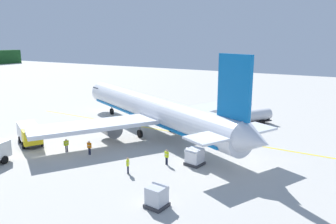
{
  "coord_description": "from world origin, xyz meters",
  "views": [
    {
      "loc": [
        -9.85,
        -8.98,
        13.32
      ],
      "look_at": [
        29.39,
        14.47,
        3.03
      ],
      "focal_mm": 34.75,
      "sensor_mm": 36.0,
      "label": 1
    }
  ],
  "objects_px": {
    "service_truck_baggage": "(29,133)",
    "crew_supervisor": "(167,156)",
    "service_truck_fuel": "(253,116)",
    "cargo_container_mid": "(194,157)",
    "crew_loader_left": "(89,147)",
    "crew_loader_right": "(128,164)",
    "cargo_container_near": "(157,197)",
    "cargo_container_far": "(212,125)",
    "crew_marshaller": "(66,144)",
    "airliner_foreground": "(152,110)"
  },
  "relations": [
    {
      "from": "airliner_foreground",
      "to": "cargo_container_far",
      "type": "relative_size",
      "value": 19.55
    },
    {
      "from": "crew_loader_left",
      "to": "crew_supervisor",
      "type": "height_order",
      "value": "crew_supervisor"
    },
    {
      "from": "cargo_container_far",
      "to": "crew_loader_left",
      "type": "height_order",
      "value": "cargo_container_far"
    },
    {
      "from": "cargo_container_near",
      "to": "crew_loader_right",
      "type": "bearing_deg",
      "value": 56.19
    },
    {
      "from": "service_truck_fuel",
      "to": "crew_marshaller",
      "type": "distance_m",
      "value": 28.52
    },
    {
      "from": "crew_loader_left",
      "to": "crew_marshaller",
      "type": "bearing_deg",
      "value": 103.35
    },
    {
      "from": "crew_marshaller",
      "to": "service_truck_fuel",
      "type": "bearing_deg",
      "value": -32.87
    },
    {
      "from": "airliner_foreground",
      "to": "cargo_container_mid",
      "type": "xyz_separation_m",
      "value": [
        -7.86,
        -10.64,
        -2.48
      ]
    },
    {
      "from": "service_truck_fuel",
      "to": "cargo_container_near",
      "type": "relative_size",
      "value": 3.43
    },
    {
      "from": "crew_loader_left",
      "to": "service_truck_fuel",
      "type": "bearing_deg",
      "value": -28.14
    },
    {
      "from": "cargo_container_near",
      "to": "cargo_container_far",
      "type": "xyz_separation_m",
      "value": [
        22.65,
        4.93,
        0.05
      ]
    },
    {
      "from": "crew_loader_right",
      "to": "crew_loader_left",
      "type": "bearing_deg",
      "value": 74.21
    },
    {
      "from": "crew_loader_right",
      "to": "service_truck_baggage",
      "type": "bearing_deg",
      "value": 86.09
    },
    {
      "from": "crew_loader_left",
      "to": "crew_supervisor",
      "type": "bearing_deg",
      "value": -78.03
    },
    {
      "from": "airliner_foreground",
      "to": "crew_loader_left",
      "type": "distance_m",
      "value": 11.71
    },
    {
      "from": "airliner_foreground",
      "to": "crew_marshaller",
      "type": "distance_m",
      "value": 13.1
    },
    {
      "from": "cargo_container_near",
      "to": "cargo_container_mid",
      "type": "relative_size",
      "value": 0.93
    },
    {
      "from": "cargo_container_mid",
      "to": "crew_loader_right",
      "type": "bearing_deg",
      "value": 139.77
    },
    {
      "from": "cargo_container_near",
      "to": "crew_loader_right",
      "type": "xyz_separation_m",
      "value": [
        4.1,
        6.13,
        0.14
      ]
    },
    {
      "from": "cargo_container_near",
      "to": "crew_supervisor",
      "type": "distance_m",
      "value": 9.08
    },
    {
      "from": "service_truck_fuel",
      "to": "cargo_container_near",
      "type": "distance_m",
      "value": 29.4
    },
    {
      "from": "cargo_container_far",
      "to": "crew_marshaller",
      "type": "relative_size",
      "value": 1.22
    },
    {
      "from": "cargo_container_mid",
      "to": "airliner_foreground",
      "type": "bearing_deg",
      "value": 53.56
    },
    {
      "from": "crew_marshaller",
      "to": "crew_supervisor",
      "type": "xyz_separation_m",
      "value": [
        2.71,
        -12.44,
        0.06
      ]
    },
    {
      "from": "crew_marshaller",
      "to": "crew_loader_right",
      "type": "bearing_deg",
      "value": -97.35
    },
    {
      "from": "cargo_container_near",
      "to": "cargo_container_far",
      "type": "distance_m",
      "value": 23.18
    },
    {
      "from": "service_truck_baggage",
      "to": "cargo_container_mid",
      "type": "xyz_separation_m",
      "value": [
        4.42,
        -21.62,
        -0.52
      ]
    },
    {
      "from": "service_truck_fuel",
      "to": "service_truck_baggage",
      "type": "height_order",
      "value": "service_truck_baggage"
    },
    {
      "from": "service_truck_fuel",
      "to": "crew_loader_left",
      "type": "height_order",
      "value": "service_truck_fuel"
    },
    {
      "from": "airliner_foreground",
      "to": "cargo_container_far",
      "type": "bearing_deg",
      "value": -54.33
    },
    {
      "from": "cargo_container_mid",
      "to": "cargo_container_far",
      "type": "distance_m",
      "value": 13.44
    },
    {
      "from": "service_truck_baggage",
      "to": "crew_marshaller",
      "type": "distance_m",
      "value": 6.61
    },
    {
      "from": "service_truck_baggage",
      "to": "crew_marshaller",
      "type": "relative_size",
      "value": 3.97
    },
    {
      "from": "airliner_foreground",
      "to": "cargo_container_far",
      "type": "height_order",
      "value": "airliner_foreground"
    },
    {
      "from": "crew_marshaller",
      "to": "crew_supervisor",
      "type": "distance_m",
      "value": 12.73
    },
    {
      "from": "service_truck_baggage",
      "to": "crew_supervisor",
      "type": "xyz_separation_m",
      "value": [
        2.89,
        -19.03,
        -0.4
      ]
    },
    {
      "from": "cargo_container_near",
      "to": "crew_loader_left",
      "type": "xyz_separation_m",
      "value": [
        6.16,
        13.39,
        0.11
      ]
    },
    {
      "from": "service_truck_baggage",
      "to": "cargo_container_near",
      "type": "height_order",
      "value": "service_truck_baggage"
    },
    {
      "from": "crew_loader_right",
      "to": "crew_supervisor",
      "type": "xyz_separation_m",
      "value": [
        4.04,
        -2.12,
        -0.0
      ]
    },
    {
      "from": "airliner_foreground",
      "to": "cargo_container_near",
      "type": "height_order",
      "value": "airliner_foreground"
    },
    {
      "from": "service_truck_fuel",
      "to": "service_truck_baggage",
      "type": "bearing_deg",
      "value": 137.55
    },
    {
      "from": "cargo_container_near",
      "to": "crew_loader_left",
      "type": "distance_m",
      "value": 14.74
    },
    {
      "from": "cargo_container_near",
      "to": "crew_marshaller",
      "type": "relative_size",
      "value": 1.14
    },
    {
      "from": "crew_loader_left",
      "to": "crew_loader_right",
      "type": "height_order",
      "value": "crew_loader_right"
    },
    {
      "from": "service_truck_baggage",
      "to": "crew_supervisor",
      "type": "distance_m",
      "value": 19.25
    },
    {
      "from": "airliner_foreground",
      "to": "crew_supervisor",
      "type": "relative_size",
      "value": 22.56
    },
    {
      "from": "service_truck_fuel",
      "to": "service_truck_baggage",
      "type": "xyz_separation_m",
      "value": [
        -24.13,
        22.07,
        0.03
      ]
    },
    {
      "from": "service_truck_fuel",
      "to": "crew_loader_right",
      "type": "height_order",
      "value": "service_truck_fuel"
    },
    {
      "from": "cargo_container_far",
      "to": "crew_supervisor",
      "type": "bearing_deg",
      "value": -176.34
    },
    {
      "from": "crew_supervisor",
      "to": "cargo_container_mid",
      "type": "bearing_deg",
      "value": -59.45
    }
  ]
}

